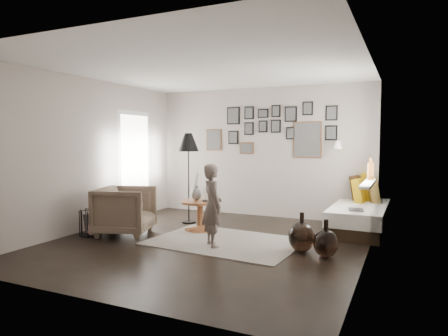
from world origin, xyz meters
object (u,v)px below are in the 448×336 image
at_px(pedestal_table, 200,217).
at_px(demijohn_small, 326,243).
at_px(armchair, 125,211).
at_px(daybed, 360,213).
at_px(demijohn_large, 302,237).
at_px(floor_lamp, 188,146).
at_px(vase, 196,192).
at_px(magazine_basket, 90,223).
at_px(child, 212,205).

xyz_separation_m(pedestal_table, demijohn_small, (2.23, -0.66, -0.05)).
bearing_deg(armchair, demijohn_small, -107.16).
xyz_separation_m(armchair, demijohn_small, (3.23, 0.05, -0.20)).
relative_size(daybed, armchair, 2.35).
height_order(armchair, demijohn_large, armchair).
bearing_deg(floor_lamp, demijohn_large, -23.94).
distance_m(vase, magazine_basket, 1.80).
xyz_separation_m(daybed, demijohn_small, (-0.24, -1.91, -0.11)).
height_order(armchair, magazine_basket, armchair).
height_order(daybed, demijohn_large, daybed).
relative_size(pedestal_table, armchair, 0.77).
xyz_separation_m(demijohn_small, child, (-1.60, -0.14, 0.41)).
bearing_deg(child, magazine_basket, 50.82).
bearing_deg(child, pedestal_table, -6.60).
bearing_deg(child, floor_lamp, -3.84).
xyz_separation_m(armchair, demijohn_large, (2.88, 0.17, -0.18)).
bearing_deg(daybed, demijohn_large, -107.16).
distance_m(pedestal_table, demijohn_small, 2.32).
distance_m(pedestal_table, daybed, 2.76).
height_order(floor_lamp, demijohn_small, floor_lamp).
height_order(demijohn_large, demijohn_small, demijohn_large).
height_order(armchair, floor_lamp, floor_lamp).
bearing_deg(daybed, demijohn_small, -96.06).
bearing_deg(magazine_basket, pedestal_table, 34.29).
bearing_deg(armchair, child, -111.09).
bearing_deg(floor_lamp, daybed, 13.70).
xyz_separation_m(vase, demijohn_small, (2.31, -0.68, -0.48)).
height_order(magazine_basket, demijohn_large, demijohn_large).
height_order(pedestal_table, demijohn_large, demijohn_large).
relative_size(vase, demijohn_small, 0.94).
height_order(floor_lamp, magazine_basket, floor_lamp).
bearing_deg(demijohn_small, pedestal_table, 163.42).
distance_m(pedestal_table, magazine_basket, 1.79).
bearing_deg(armchair, vase, -69.58).
relative_size(vase, magazine_basket, 1.08).
xyz_separation_m(vase, magazine_basket, (-1.40, -1.03, -0.46)).
relative_size(daybed, floor_lamp, 1.22).
distance_m(armchair, demijohn_small, 3.24).
relative_size(floor_lamp, demijohn_large, 3.02).
bearing_deg(demijohn_large, armchair, -176.54).
xyz_separation_m(daybed, demijohn_large, (-0.59, -1.79, -0.08)).
relative_size(vase, demijohn_large, 0.86).
bearing_deg(vase, demijohn_small, -16.49).
xyz_separation_m(vase, child, (0.71, -0.82, -0.06)).
height_order(pedestal_table, armchair, armchair).
distance_m(armchair, demijohn_large, 2.89).
xyz_separation_m(floor_lamp, demijohn_large, (2.39, -1.06, -1.23)).
xyz_separation_m(pedestal_table, daybed, (2.46, 1.24, 0.05)).
relative_size(daybed, child, 1.69).
bearing_deg(floor_lamp, vase, -48.89).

